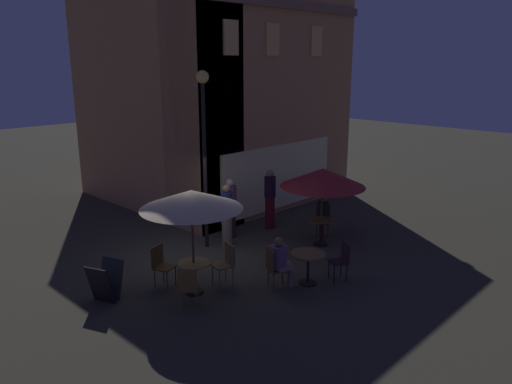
# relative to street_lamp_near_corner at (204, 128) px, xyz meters

# --- Properties ---
(ground_plane) EXTENTS (60.00, 60.00, 0.00)m
(ground_plane) POSITION_rel_street_lamp_near_corner_xyz_m (-1.03, -0.89, -3.26)
(ground_plane) COLOR #36352A
(cafe_building) EXTENTS (7.33, 7.33, 7.50)m
(cafe_building) POSITION_rel_street_lamp_near_corner_xyz_m (2.69, 2.90, 0.48)
(cafe_building) COLOR tan
(cafe_building) RESTS_ON ground
(street_lamp_near_corner) EXTENTS (0.33, 0.33, 4.71)m
(street_lamp_near_corner) POSITION_rel_street_lamp_near_corner_xyz_m (0.00, 0.00, 0.00)
(street_lamp_near_corner) COLOR black
(street_lamp_near_corner) RESTS_ON ground
(menu_sandwich_board) EXTENTS (0.79, 0.75, 0.85)m
(menu_sandwich_board) POSITION_rel_street_lamp_near_corner_xyz_m (-3.54, -0.88, -2.83)
(menu_sandwich_board) COLOR black
(menu_sandwich_board) RESTS_ON ground
(cafe_table_0) EXTENTS (0.65, 0.65, 0.73)m
(cafe_table_0) POSITION_rel_street_lamp_near_corner_xyz_m (2.27, -2.16, -2.76)
(cafe_table_0) COLOR black
(cafe_table_0) RESTS_ON ground
(cafe_table_1) EXTENTS (0.71, 0.71, 0.71)m
(cafe_table_1) POSITION_rel_street_lamp_near_corner_xyz_m (-2.02, -1.95, -2.75)
(cafe_table_1) COLOR black
(cafe_table_1) RESTS_ON ground
(cafe_table_2) EXTENTS (0.80, 0.80, 0.74)m
(cafe_table_2) POSITION_rel_street_lamp_near_corner_xyz_m (0.08, -3.44, -2.70)
(cafe_table_2) COLOR black
(cafe_table_2) RESTS_ON ground
(patio_umbrella_0) EXTENTS (2.30, 2.30, 2.17)m
(patio_umbrella_0) POSITION_rel_street_lamp_near_corner_xyz_m (2.27, -2.16, -1.35)
(patio_umbrella_0) COLOR black
(patio_umbrella_0) RESTS_ON ground
(patio_umbrella_1) EXTENTS (2.18, 2.18, 2.34)m
(patio_umbrella_1) POSITION_rel_street_lamp_near_corner_xyz_m (-2.02, -1.95, -1.13)
(patio_umbrella_1) COLOR black
(patio_umbrella_1) RESTS_ON ground
(cafe_chair_0) EXTENTS (0.58, 0.58, 0.89)m
(cafe_chair_0) POSITION_rel_street_lamp_near_corner_xyz_m (3.01, -1.68, -2.73)
(cafe_chair_0) COLOR brown
(cafe_chair_0) RESTS_ON ground
(cafe_chair_1) EXTENTS (0.52, 0.52, 0.97)m
(cafe_chair_1) POSITION_rel_street_lamp_near_corner_xyz_m (-1.25, -2.14, -2.67)
(cafe_chair_1) COLOR brown
(cafe_chair_1) RESTS_ON ground
(cafe_chair_2) EXTENTS (0.53, 0.53, 0.96)m
(cafe_chair_2) POSITION_rel_street_lamp_near_corner_xyz_m (-2.30, -1.13, -2.69)
(cafe_chair_2) COLOR #503B1C
(cafe_chair_2) RESTS_ON ground
(cafe_chair_3) EXTENTS (0.54, 0.54, 0.95)m
(cafe_chair_3) POSITION_rel_street_lamp_near_corner_xyz_m (-2.61, -2.49, -2.69)
(cafe_chair_3) COLOR brown
(cafe_chair_3) RESTS_ON ground
(cafe_chair_4) EXTENTS (0.53, 0.53, 0.89)m
(cafe_chair_4) POSITION_rel_street_lamp_near_corner_xyz_m (0.79, -3.86, -2.72)
(cafe_chair_4) COLOR black
(cafe_chair_4) RESTS_ON ground
(cafe_chair_5) EXTENTS (0.58, 0.58, 0.97)m
(cafe_chair_5) POSITION_rel_street_lamp_near_corner_xyz_m (-0.65, -3.06, -2.69)
(cafe_chair_5) COLOR #523525
(cafe_chair_5) RESTS_ON ground
(patron_seated_0) EXTENTS (0.52, 0.48, 1.21)m
(patron_seated_0) POSITION_rel_street_lamp_near_corner_xyz_m (2.89, -1.76, -2.58)
(patron_seated_0) COLOR #50161A
(patron_seated_0) RESTS_ON ground
(patron_seated_1) EXTENTS (0.56, 0.50, 1.21)m
(patron_seated_1) POSITION_rel_street_lamp_near_corner_xyz_m (-0.52, -3.13, -2.57)
(patron_seated_1) COLOR #7E615C
(patron_seated_1) RESTS_ON ground
(patron_standing_2) EXTENTS (0.37, 0.37, 1.74)m
(patron_standing_2) POSITION_rel_street_lamp_near_corner_xyz_m (0.96, 0.08, -2.39)
(patron_standing_2) COLOR #421F23
(patron_standing_2) RESTS_ON ground
(patron_standing_3) EXTENTS (0.34, 0.34, 1.82)m
(patron_standing_3) POSITION_rel_street_lamp_near_corner_xyz_m (2.35, -0.18, -2.34)
(patron_standing_3) COLOR #550F1E
(patron_standing_3) RESTS_ON ground
(patron_standing_4) EXTENTS (0.31, 0.31, 1.77)m
(patron_standing_4) POSITION_rel_street_lamp_near_corner_xyz_m (0.34, -0.45, -2.36)
(patron_standing_4) COLOR #796E57
(patron_standing_4) RESTS_ON ground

